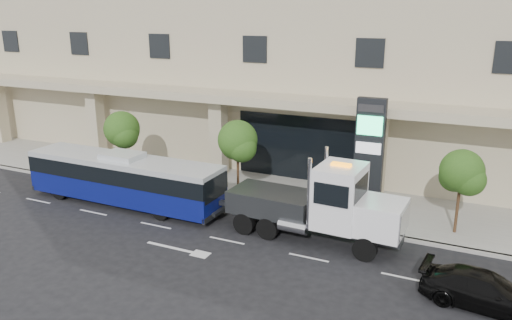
% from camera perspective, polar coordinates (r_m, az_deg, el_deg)
% --- Properties ---
extents(ground, '(120.00, 120.00, 0.00)m').
position_cam_1_polar(ground, '(24.63, -1.69, -7.81)').
color(ground, black).
rests_on(ground, ground).
extents(sidewalk, '(120.00, 6.00, 0.15)m').
position_cam_1_polar(sidewalk, '(28.81, 2.78, -3.96)').
color(sidewalk, gray).
rests_on(sidewalk, ground).
extents(curb, '(120.00, 0.30, 0.15)m').
position_cam_1_polar(curb, '(26.25, 0.28, -6.04)').
color(curb, gray).
rests_on(curb, ground).
extents(convention_center, '(60.00, 17.60, 20.00)m').
position_cam_1_polar(convention_center, '(36.88, 9.42, 16.02)').
color(convention_center, tan).
rests_on(convention_center, ground).
extents(tree_left, '(2.27, 2.20, 4.22)m').
position_cam_1_polar(tree_left, '(31.81, -15.04, 3.16)').
color(tree_left, '#422B19').
rests_on(tree_left, sidewalk).
extents(tree_mid, '(2.28, 2.20, 4.38)m').
position_cam_1_polar(tree_mid, '(27.42, -2.07, 1.96)').
color(tree_mid, '#422B19').
rests_on(tree_mid, sidewalk).
extents(tree_right, '(2.10, 2.00, 4.04)m').
position_cam_1_polar(tree_right, '(24.67, 22.49, -1.52)').
color(tree_right, '#422B19').
rests_on(tree_right, sidewalk).
extents(city_bus, '(11.54, 2.48, 2.92)m').
position_cam_1_polar(city_bus, '(28.06, -14.86, -2.03)').
color(city_bus, black).
rests_on(city_bus, ground).
extents(tow_truck, '(9.26, 2.62, 4.21)m').
position_cam_1_polar(tow_truck, '(22.91, 7.53, -5.17)').
color(tow_truck, '#2D3033').
rests_on(tow_truck, ground).
extents(black_sedan, '(4.58, 2.21, 1.29)m').
position_cam_1_polar(black_sedan, '(20.05, 24.70, -13.40)').
color(black_sedan, black).
rests_on(black_sedan, ground).
extents(signage_pylon, '(1.48, 0.58, 5.88)m').
position_cam_1_polar(signage_pylon, '(26.47, 12.79, 0.75)').
color(signage_pylon, black).
rests_on(signage_pylon, sidewalk).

